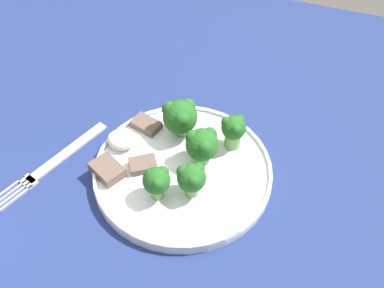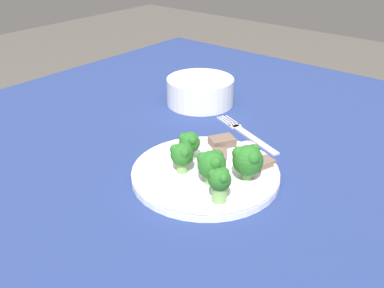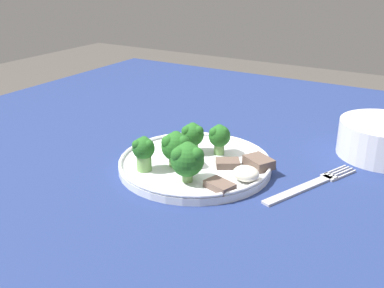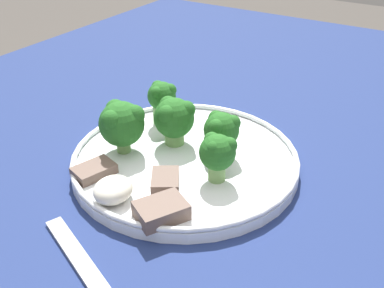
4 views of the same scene
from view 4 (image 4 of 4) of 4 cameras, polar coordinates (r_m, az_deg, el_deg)
The scene contains 12 objects.
table at distance 0.51m, azimuth 7.24°, elevation -14.74°, with size 1.37×1.17×0.73m.
dinner_plate at distance 0.51m, azimuth -0.87°, elevation -1.96°, with size 0.26×0.26×0.02m.
fork at distance 0.39m, azimuth -11.74°, elevation -17.45°, with size 0.09×0.19×0.00m.
broccoli_floret_near_rim_left at distance 0.52m, azimuth -2.29°, elevation 3.38°, with size 0.05×0.05×0.06m.
broccoli_floret_center_left at distance 0.57m, azimuth -3.86°, elevation 5.79°, with size 0.04×0.04×0.06m.
broccoli_floret_back_left at distance 0.50m, azimuth 3.76°, elevation 1.78°, with size 0.04×0.04×0.05m.
broccoli_floret_front_left at distance 0.46m, azimuth 3.24°, elevation -1.10°, with size 0.04×0.04×0.05m.
broccoli_floret_center_back at distance 0.51m, azimuth -8.98°, elevation 2.69°, with size 0.05×0.05×0.06m.
meat_slice_front_slice at distance 0.49m, azimuth -12.34°, elevation -3.30°, with size 0.05×0.04×0.01m.
meat_slice_middle_slice at distance 0.46m, azimuth -3.41°, elevation -4.65°, with size 0.05×0.04×0.01m.
meat_slice_rear_slice at distance 0.42m, azimuth -3.93°, elevation -8.43°, with size 0.06×0.05×0.02m.
sauce_dollop at distance 0.45m, azimuth -9.99°, elevation -5.75°, with size 0.04×0.04×0.02m.
Camera 4 is at (0.33, 0.13, 1.01)m, focal length 42.00 mm.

